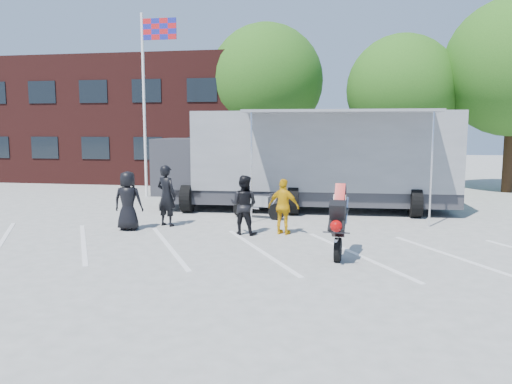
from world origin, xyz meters
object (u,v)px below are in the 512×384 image
(flagpole, at_px, (149,82))
(spectator_hivis, at_px, (284,207))
(parked_motorcycle, at_px, (259,219))
(spectator_leather_a, at_px, (128,201))
(tree_left, at_px, (266,81))
(spectator_leather_c, at_px, (244,205))
(transporter_truck, at_px, (309,210))
(stunt_bike_rider, at_px, (340,255))
(spectator_leather_b, at_px, (167,196))
(tree_mid, at_px, (402,90))

(flagpole, height_order, spectator_hivis, flagpole)
(parked_motorcycle, xyz_separation_m, spectator_hivis, (1.14, -2.36, 0.81))
(spectator_leather_a, bearing_deg, spectator_hivis, 178.96)
(tree_left, relative_size, spectator_hivis, 5.35)
(flagpole, bearing_deg, spectator_leather_a, -73.51)
(spectator_leather_c, xyz_separation_m, spectator_hivis, (1.14, 0.18, -0.05))
(transporter_truck, relative_size, spectator_leather_a, 6.45)
(transporter_truck, xyz_separation_m, stunt_bike_rider, (1.22, -6.61, 0.00))
(tree_left, bearing_deg, spectator_leather_b, -95.56)
(transporter_truck, relative_size, stunt_bike_rider, 5.98)
(transporter_truck, xyz_separation_m, spectator_leather_c, (-1.56, -4.65, 0.86))
(spectator_hivis, bearing_deg, stunt_bike_rider, 143.79)
(flagpole, relative_size, parked_motorcycle, 4.21)
(flagpole, relative_size, spectator_hivis, 4.95)
(tree_mid, distance_m, spectator_leather_c, 13.98)
(transporter_truck, bearing_deg, spectator_leather_c, -111.03)
(parked_motorcycle, xyz_separation_m, spectator_leather_b, (-2.63, -1.74, 0.96))
(stunt_bike_rider, xyz_separation_m, spectator_leather_a, (-6.32, 1.93, 0.89))
(parked_motorcycle, relative_size, spectator_hivis, 1.18)
(flagpole, height_order, parked_motorcycle, flagpole)
(flagpole, xyz_separation_m, spectator_leather_b, (3.04, -6.37, -4.09))
(spectator_leather_c, bearing_deg, spectator_leather_a, 11.76)
(transporter_truck, bearing_deg, spectator_leather_b, -139.79)
(flagpole, xyz_separation_m, parked_motorcycle, (5.67, -4.62, -5.05))
(tree_mid, relative_size, spectator_hivis, 4.75)
(spectator_leather_a, bearing_deg, flagpole, -77.05)
(tree_mid, relative_size, spectator_leather_a, 4.31)
(flagpole, distance_m, spectator_hivis, 10.63)
(spectator_leather_a, bearing_deg, tree_left, -102.67)
(flagpole, distance_m, parked_motorcycle, 8.89)
(flagpole, distance_m, transporter_truck, 9.17)
(flagpole, height_order, spectator_leather_c, flagpole)
(spectator_leather_a, bearing_deg, transporter_truck, -141.03)
(spectator_leather_a, bearing_deg, stunt_bike_rider, 159.51)
(tree_mid, xyz_separation_m, spectator_leather_b, (-8.20, -11.37, -3.99))
(flagpole, bearing_deg, transporter_truck, -19.08)
(spectator_leather_b, relative_size, spectator_hivis, 1.19)
(spectator_leather_b, distance_m, spectator_hivis, 3.82)
(flagpole, bearing_deg, tree_mid, 23.97)
(transporter_truck, relative_size, spectator_leather_c, 6.70)
(flagpole, height_order, tree_mid, flagpole)
(flagpole, distance_m, spectator_leather_c, 10.05)
(flagpole, bearing_deg, spectator_leather_b, -64.46)
(tree_mid, xyz_separation_m, stunt_bike_rider, (-2.80, -14.11, -4.94))
(spectator_hivis, bearing_deg, flagpole, -29.54)
(tree_mid, distance_m, transporter_truck, 9.84)
(spectator_hivis, bearing_deg, tree_mid, -94.16)
(tree_mid, height_order, parked_motorcycle, tree_mid)
(tree_mid, relative_size, transporter_truck, 0.67)
(tree_mid, xyz_separation_m, parked_motorcycle, (-5.58, -9.62, -4.94))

